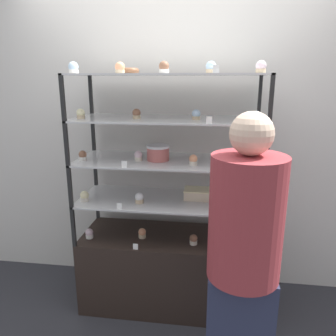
# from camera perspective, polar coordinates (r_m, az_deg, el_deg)

# --- Properties ---
(ground_plane) EXTENTS (20.00, 20.00, 0.00)m
(ground_plane) POSITION_cam_1_polar(r_m,az_deg,el_deg) (2.88, -0.00, -22.12)
(ground_plane) COLOR #2D2D33
(back_wall) EXTENTS (8.00, 0.05, 2.60)m
(back_wall) POSITION_cam_1_polar(r_m,az_deg,el_deg) (2.73, 1.16, 5.76)
(back_wall) COLOR silver
(back_wall) RESTS_ON ground_plane
(display_base) EXTENTS (1.32, 0.52, 0.59)m
(display_base) POSITION_cam_1_polar(r_m,az_deg,el_deg) (2.72, -0.00, -17.20)
(display_base) COLOR black
(display_base) RESTS_ON ground_plane
(display_riser_lower) EXTENTS (1.32, 0.52, 0.30)m
(display_riser_lower) POSITION_cam_1_polar(r_m,az_deg,el_deg) (2.46, -0.00, -5.79)
(display_riser_lower) COLOR black
(display_riser_lower) RESTS_ON display_base
(display_riser_middle) EXTENTS (1.32, 0.52, 0.30)m
(display_riser_middle) POSITION_cam_1_polar(r_m,az_deg,el_deg) (2.36, -0.00, 1.00)
(display_riser_middle) COLOR black
(display_riser_middle) RESTS_ON display_riser_lower
(display_riser_upper) EXTENTS (1.32, 0.52, 0.30)m
(display_riser_upper) POSITION_cam_1_polar(r_m,az_deg,el_deg) (2.31, -0.00, 8.23)
(display_riser_upper) COLOR black
(display_riser_upper) RESTS_ON display_riser_middle
(display_riser_top) EXTENTS (1.32, 0.52, 0.30)m
(display_riser_top) POSITION_cam_1_polar(r_m,az_deg,el_deg) (2.29, -0.00, 15.68)
(display_riser_top) COLOR black
(display_riser_top) RESTS_ON display_riser_upper
(layer_cake_centerpiece) EXTENTS (0.16, 0.16, 0.11)m
(layer_cake_centerpiece) POSITION_cam_1_polar(r_m,az_deg,el_deg) (2.35, -1.74, 2.69)
(layer_cake_centerpiece) COLOR #C66660
(layer_cake_centerpiece) RESTS_ON display_riser_middle
(sheet_cake_frosted) EXTENTS (0.22, 0.15, 0.07)m
(sheet_cake_frosted) POSITION_cam_1_polar(r_m,az_deg,el_deg) (2.46, 5.42, -4.49)
(sheet_cake_frosted) COLOR beige
(sheet_cake_frosted) RESTS_ON display_riser_lower
(cupcake_0) EXTENTS (0.06, 0.06, 0.07)m
(cupcake_0) POSITION_cam_1_polar(r_m,az_deg,el_deg) (2.59, -13.54, -11.03)
(cupcake_0) COLOR white
(cupcake_0) RESTS_ON display_base
(cupcake_1) EXTENTS (0.06, 0.06, 0.07)m
(cupcake_1) POSITION_cam_1_polar(r_m,az_deg,el_deg) (2.53, -4.52, -11.25)
(cupcake_1) COLOR #CCB28C
(cupcake_1) RESTS_ON display_base
(cupcake_2) EXTENTS (0.06, 0.06, 0.07)m
(cupcake_2) POSITION_cam_1_polar(r_m,az_deg,el_deg) (2.44, 4.46, -12.32)
(cupcake_2) COLOR beige
(cupcake_2) RESTS_ON display_base
(cupcake_3) EXTENTS (0.06, 0.06, 0.07)m
(cupcake_3) POSITION_cam_1_polar(r_m,az_deg,el_deg) (2.49, 13.59, -12.19)
(cupcake_3) COLOR beige
(cupcake_3) RESTS_ON display_base
(price_tag_0) EXTENTS (0.04, 0.00, 0.04)m
(price_tag_0) POSITION_cam_1_polar(r_m,az_deg,el_deg) (2.38, -5.68, -13.47)
(price_tag_0) COLOR white
(price_tag_0) RESTS_ON display_base
(cupcake_4) EXTENTS (0.06, 0.06, 0.08)m
(cupcake_4) POSITION_cam_1_polar(r_m,az_deg,el_deg) (2.48, -14.34, -4.79)
(cupcake_4) COLOR beige
(cupcake_4) RESTS_ON display_riser_lower
(cupcake_5) EXTENTS (0.06, 0.06, 0.08)m
(cupcake_5) POSITION_cam_1_polar(r_m,az_deg,el_deg) (2.37, -5.01, -5.24)
(cupcake_5) COLOR #CCB28C
(cupcake_5) RESTS_ON display_riser_lower
(cupcake_6) EXTENTS (0.06, 0.06, 0.08)m
(cupcake_6) POSITION_cam_1_polar(r_m,az_deg,el_deg) (2.35, 14.44, -5.86)
(cupcake_6) COLOR beige
(cupcake_6) RESTS_ON display_riser_lower
(price_tag_1) EXTENTS (0.04, 0.00, 0.04)m
(price_tag_1) POSITION_cam_1_polar(r_m,az_deg,el_deg) (2.28, -8.46, -6.60)
(price_tag_1) COLOR white
(price_tag_1) RESTS_ON display_riser_lower
(cupcake_7) EXTENTS (0.06, 0.06, 0.07)m
(cupcake_7) POSITION_cam_1_polar(r_m,az_deg,el_deg) (2.42, -14.63, 2.08)
(cupcake_7) COLOR white
(cupcake_7) RESTS_ON display_riser_middle
(cupcake_8) EXTENTS (0.06, 0.06, 0.07)m
(cupcake_8) POSITION_cam_1_polar(r_m,az_deg,el_deg) (2.34, -5.21, 2.10)
(cupcake_8) COLOR beige
(cupcake_8) RESTS_ON display_riser_middle
(cupcake_9) EXTENTS (0.06, 0.06, 0.07)m
(cupcake_9) POSITION_cam_1_polar(r_m,az_deg,el_deg) (2.22, 4.42, 1.39)
(cupcake_9) COLOR beige
(cupcake_9) RESTS_ON display_riser_middle
(cupcake_10) EXTENTS (0.06, 0.06, 0.07)m
(cupcake_10) POSITION_cam_1_polar(r_m,az_deg,el_deg) (2.26, 14.67, 1.19)
(cupcake_10) COLOR white
(cupcake_10) RESTS_ON display_riser_middle
(price_tag_2) EXTENTS (0.04, 0.00, 0.04)m
(price_tag_2) POSITION_cam_1_polar(r_m,az_deg,el_deg) (2.18, -7.61, 0.66)
(price_tag_2) COLOR white
(price_tag_2) RESTS_ON display_riser_middle
(cupcake_11) EXTENTS (0.06, 0.06, 0.07)m
(cupcake_11) POSITION_cam_1_polar(r_m,az_deg,el_deg) (2.37, -14.96, 9.10)
(cupcake_11) COLOR #CCB28C
(cupcake_11) RESTS_ON display_riser_upper
(cupcake_12) EXTENTS (0.06, 0.06, 0.07)m
(cupcake_12) POSITION_cam_1_polar(r_m,az_deg,el_deg) (2.30, -5.50, 9.36)
(cupcake_12) COLOR #CCB28C
(cupcake_12) RESTS_ON display_riser_upper
(cupcake_13) EXTENTS (0.06, 0.06, 0.07)m
(cupcake_13) POSITION_cam_1_polar(r_m,az_deg,el_deg) (2.23, 4.92, 9.21)
(cupcake_13) COLOR #CCB28C
(cupcake_13) RESTS_ON display_riser_upper
(cupcake_14) EXTENTS (0.06, 0.06, 0.07)m
(cupcake_14) POSITION_cam_1_polar(r_m,az_deg,el_deg) (2.19, 15.13, 8.62)
(cupcake_14) COLOR white
(cupcake_14) RESTS_ON display_riser_upper
(price_tag_3) EXTENTS (0.04, 0.00, 0.04)m
(price_tag_3) POSITION_cam_1_polar(r_m,az_deg,el_deg) (2.04, 7.19, 8.29)
(price_tag_3) COLOR white
(price_tag_3) RESTS_ON display_riser_upper
(cupcake_15) EXTENTS (0.06, 0.06, 0.08)m
(cupcake_15) POSITION_cam_1_polar(r_m,az_deg,el_deg) (2.32, -16.14, 16.40)
(cupcake_15) COLOR white
(cupcake_15) RESTS_ON display_riser_top
(cupcake_16) EXTENTS (0.06, 0.06, 0.08)m
(cupcake_16) POSITION_cam_1_polar(r_m,az_deg,el_deg) (2.28, -8.37, 16.84)
(cupcake_16) COLOR #CCB28C
(cupcake_16) RESTS_ON display_riser_top
(cupcake_17) EXTENTS (0.06, 0.06, 0.08)m
(cupcake_17) POSITION_cam_1_polar(r_m,az_deg,el_deg) (2.16, -0.70, 17.10)
(cupcake_17) COLOR white
(cupcake_17) RESTS_ON display_riser_top
(cupcake_18) EXTENTS (0.06, 0.06, 0.08)m
(cupcake_18) POSITION_cam_1_polar(r_m,az_deg,el_deg) (2.17, 7.48, 16.96)
(cupcake_18) COLOR #CCB28C
(cupcake_18) RESTS_ON display_riser_top
(cupcake_19) EXTENTS (0.06, 0.06, 0.08)m
(cupcake_19) POSITION_cam_1_polar(r_m,az_deg,el_deg) (2.17, 15.89, 16.54)
(cupcake_19) COLOR #CCB28C
(cupcake_19) RESTS_ON display_riser_top
(price_tag_4) EXTENTS (0.04, 0.00, 0.04)m
(price_tag_4) POSITION_cam_1_polar(r_m,az_deg,el_deg) (2.03, 8.35, 16.69)
(price_tag_4) COLOR white
(price_tag_4) RESTS_ON display_riser_top
(donut_glazed) EXTENTS (0.15, 0.15, 0.04)m
(donut_glazed) POSITION_cam_1_polar(r_m,az_deg,el_deg) (2.42, -6.86, 16.45)
(donut_glazed) COLOR brown
(donut_glazed) RESTS_ON display_riser_top
(customer_figure) EXTENTS (0.38, 0.38, 1.61)m
(customer_figure) POSITION_cam_1_polar(r_m,az_deg,el_deg) (1.81, 12.99, -14.71)
(customer_figure) COLOR #282D47
(customer_figure) RESTS_ON ground_plane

